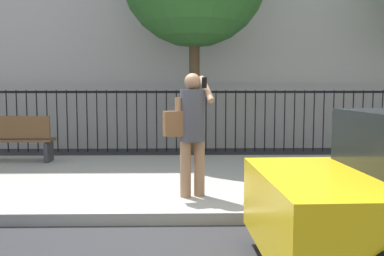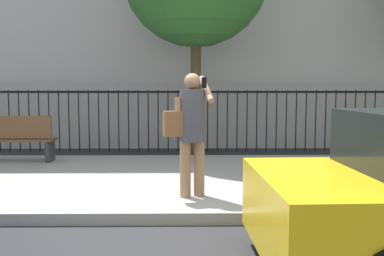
% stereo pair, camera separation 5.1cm
% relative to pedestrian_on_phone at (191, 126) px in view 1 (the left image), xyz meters
% --- Properties ---
extents(ground_plane, '(60.00, 60.00, 0.00)m').
position_rel_pedestrian_on_phone_xyz_m(ground_plane, '(-0.41, -0.80, -1.14)').
color(ground_plane, '#28282B').
extents(sidewalk, '(28.00, 4.40, 0.15)m').
position_rel_pedestrian_on_phone_xyz_m(sidewalk, '(-0.41, 1.40, -1.07)').
color(sidewalk, '#9E9B93').
rests_on(sidewalk, ground).
extents(iron_fence, '(12.03, 0.04, 1.60)m').
position_rel_pedestrian_on_phone_xyz_m(iron_fence, '(-0.41, 5.10, -0.12)').
color(iron_fence, black).
rests_on(iron_fence, ground).
extents(pedestrian_on_phone, '(0.71, 0.51, 1.71)m').
position_rel_pedestrian_on_phone_xyz_m(pedestrian_on_phone, '(0.00, 0.00, 0.00)').
color(pedestrian_on_phone, '#936B4C').
rests_on(pedestrian_on_phone, sidewalk).
extents(street_bench, '(1.60, 0.45, 0.95)m').
position_rel_pedestrian_on_phone_xyz_m(street_bench, '(-3.56, 2.76, -0.49)').
color(street_bench, brown).
rests_on(street_bench, sidewalk).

